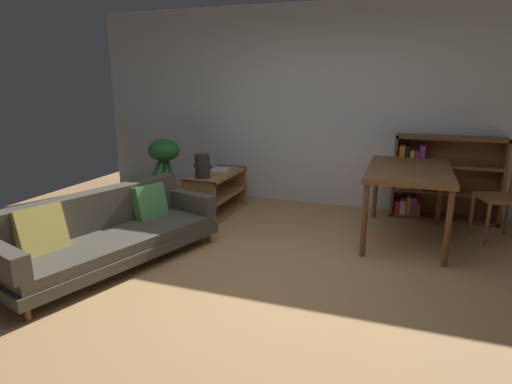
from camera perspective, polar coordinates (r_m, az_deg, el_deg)
ground_plane at (r=3.76m, az=0.04°, el=-12.19°), size 8.16×8.16×0.00m
back_wall_panel at (r=5.98m, az=8.99°, el=11.15°), size 6.80×0.10×2.70m
fabric_couch at (r=4.27m, az=-19.35°, el=-5.11°), size 1.33×2.23×0.69m
media_console at (r=5.61m, az=-5.33°, el=-0.15°), size 0.45×1.06×0.54m
open_laptop at (r=5.73m, az=-5.65°, el=3.17°), size 0.50×0.39×0.08m
desk_speaker at (r=5.26m, az=-7.18°, el=3.44°), size 0.18×0.18×0.29m
potted_floor_plant at (r=6.03m, az=-12.17°, el=4.03°), size 0.48×0.44×0.92m
dining_table at (r=4.85m, az=19.79°, el=2.10°), size 0.85×1.42×0.79m
dining_chair_near at (r=5.32m, az=30.72°, el=-0.11°), size 0.53×0.52×0.95m
bookshelf at (r=5.82m, az=23.09°, el=1.70°), size 1.27×0.29×1.05m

